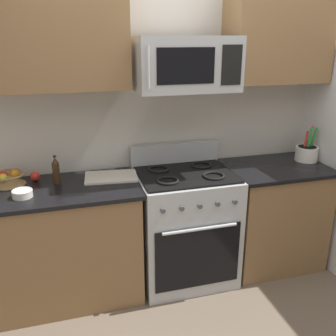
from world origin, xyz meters
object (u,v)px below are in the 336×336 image
object	(u,v)px
range_oven	(185,225)
fruit_basket	(8,178)
microwave	(186,64)
utensil_crock	(307,152)
cutting_board	(111,177)
apple_loose	(35,176)
bottle_soy	(56,171)
prep_bowl	(22,193)

from	to	relation	value
range_oven	fruit_basket	bearing A→B (deg)	172.68
range_oven	microwave	world-z (taller)	microwave
utensil_crock	cutting_board	world-z (taller)	utensil_crock
fruit_basket	microwave	bearing A→B (deg)	-6.11
microwave	cutting_board	world-z (taller)	microwave
microwave	utensil_crock	xyz separation A→B (m)	(1.14, 0.03, -0.77)
microwave	range_oven	bearing A→B (deg)	-89.95
range_oven	utensil_crock	world-z (taller)	utensil_crock
apple_loose	bottle_soy	world-z (taller)	bottle_soy
microwave	apple_loose	size ratio (longest dim) A/B	10.20
prep_bowl	fruit_basket	bearing A→B (deg)	112.96
range_oven	bottle_soy	size ratio (longest dim) A/B	5.03
apple_loose	prep_bowl	size ratio (longest dim) A/B	0.53
range_oven	fruit_basket	size ratio (longest dim) A/B	4.49
apple_loose	prep_bowl	distance (m)	0.30
cutting_board	prep_bowl	bearing A→B (deg)	-161.76
apple_loose	cutting_board	distance (m)	0.57
range_oven	cutting_board	world-z (taller)	range_oven
range_oven	utensil_crock	size ratio (longest dim) A/B	3.56
bottle_soy	utensil_crock	bearing A→B (deg)	-0.82
utensil_crock	bottle_soy	bearing A→B (deg)	179.18
range_oven	cutting_board	bearing A→B (deg)	169.93
utensil_crock	fruit_basket	distance (m)	2.45
fruit_basket	apple_loose	xyz separation A→B (m)	(0.18, 0.02, -0.01)
range_oven	apple_loose	bearing A→B (deg)	170.33
microwave	fruit_basket	world-z (taller)	microwave
fruit_basket	apple_loose	world-z (taller)	fruit_basket
microwave	apple_loose	world-z (taller)	microwave
bottle_soy	prep_bowl	bearing A→B (deg)	-138.76
utensil_crock	prep_bowl	world-z (taller)	utensil_crock
fruit_basket	range_oven	bearing A→B (deg)	-7.32
cutting_board	prep_bowl	world-z (taller)	prep_bowl
utensil_crock	apple_loose	xyz separation A→B (m)	(-2.26, 0.13, -0.04)
fruit_basket	cutting_board	world-z (taller)	fruit_basket
fruit_basket	bottle_soy	distance (m)	0.35
range_oven	fruit_basket	distance (m)	1.41
bottle_soy	prep_bowl	size ratio (longest dim) A/B	1.59
microwave	utensil_crock	size ratio (longest dim) A/B	2.40
cutting_board	bottle_soy	world-z (taller)	bottle_soy
apple_loose	fruit_basket	bearing A→B (deg)	-172.67
range_oven	prep_bowl	bearing A→B (deg)	-174.97
fruit_basket	prep_bowl	distance (m)	0.30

